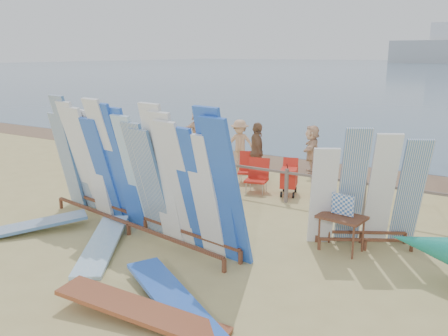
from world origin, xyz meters
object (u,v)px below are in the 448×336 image
Objects in this scene: flat_board_d at (174,307)px; beach_chair_left at (257,183)px; flat_board_a at (103,249)px; flat_board_e at (23,234)px; beachgoer_extra_1 at (111,127)px; stroller at (289,181)px; main_surfboard_rack at (135,174)px; beachgoer_11 at (198,131)px; flat_board_c at (141,321)px; beach_chair_right at (248,174)px; beachgoer_5 at (312,149)px; beachgoer_3 at (240,144)px; side_surfboard_rack at (367,193)px; beachgoer_0 at (114,131)px; beachgoer_4 at (257,152)px; vendor_table at (341,232)px.

beach_chair_left reaches higher than flat_board_d.
flat_board_e is (-2.07, -0.32, 0.00)m from flat_board_a.
stroller is at bearing -21.15° from beachgoer_extra_1.
main_surfboard_rack is 2.16× the size of flat_board_e.
beachgoer_11 reaches higher than flat_board_a.
flat_board_d is 0.59m from flat_board_c.
beachgoer_5 reaches higher than beach_chair_right.
beachgoer_3 reaches higher than beach_chair_right.
beachgoer_5 is at bearing 68.15° from beach_chair_left.
beachgoer_3 is at bearing 51.58° from flat_board_d.
side_surfboard_rack is 5.35m from flat_board_a.
beachgoer_0 is (-6.24, 0.86, 0.64)m from beach_chair_right.
beach_chair_right is at bearing 116.07° from side_surfboard_rack.
beachgoer_4 is at bearing -91.55° from beachgoer_11.
flat_board_a is 1.72× the size of beachgoer_extra_1.
beachgoer_4 is (-4.13, 3.28, -0.22)m from side_surfboard_rack.
flat_board_a is 7.53m from beachgoer_3.
beachgoer_extra_1 is (-8.86, 0.02, 0.01)m from beachgoer_5.
flat_board_a is at bearing -100.41° from beachgoer_3.
beach_chair_right is (-3.96, 3.50, -0.12)m from vendor_table.
flat_board_d is 1.00× the size of flat_board_c.
beachgoer_11 is (-3.58, 8.64, 0.86)m from flat_board_a.
flat_board_e is 1.65× the size of beachgoer_3.
beachgoer_0 is (1.45, -1.29, 0.13)m from beachgoer_extra_1.
beachgoer_4 is at bearing 96.45° from main_surfboard_rack.
side_surfboard_rack is 1.58× the size of beachgoer_5.
flat_board_c is 1.48× the size of beachgoer_0.
main_surfboard_rack is at bearing -128.28° from stroller.
flat_board_a is 2.88× the size of beach_chair_left.
beachgoer_11 is at bearing 120.72° from beach_chair_right.
flat_board_c reaches higher than flat_board_e.
beach_chair_left is at bearing -69.64° from beachgoer_3.
beachgoer_5 is at bearing 102.97° from flat_board_e.
beach_chair_right is at bearing 98.31° from main_surfboard_rack.
flat_board_a is 1.00× the size of flat_board_d.
main_surfboard_rack is 3.20× the size of beachgoer_0.
flat_board_e is 1.48× the size of beachgoer_0.
beachgoer_5 reaches higher than flat_board_a.
side_surfboard_rack is 0.91× the size of flat_board_d.
flat_board_a is 11.07m from beachgoer_extra_1.
beach_chair_left is 2.98m from beachgoer_3.
vendor_table is at bearing -62.96° from beachgoer_3.
beachgoer_4 is at bearing 143.59° from vendor_table.
main_surfboard_rack reaches higher than flat_board_d.
flat_board_d is 9.17m from beachgoer_5.
beachgoer_11 reaches higher than vendor_table.
flat_board_e is 2.74× the size of stroller.
beachgoer_5 is (2.33, 0.60, -0.04)m from beachgoer_3.
flat_board_e is 7.84m from beachgoer_3.
beach_chair_right is at bearing 134.27° from beachgoer_0.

